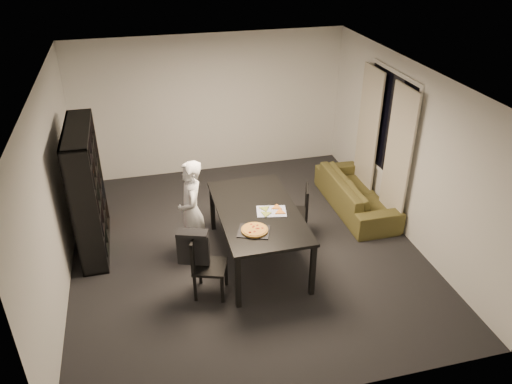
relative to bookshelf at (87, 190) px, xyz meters
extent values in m
cube|color=black|center=(2.16, -0.60, -0.95)|extent=(5.00, 5.50, 0.01)
cube|color=white|center=(2.16, -0.60, 1.65)|extent=(5.00, 5.50, 0.01)
cube|color=silver|center=(2.16, 2.15, 0.35)|extent=(5.00, 0.01, 2.60)
cube|color=silver|center=(2.16, -3.35, 0.35)|extent=(5.00, 0.01, 2.60)
cube|color=silver|center=(-0.34, -0.60, 0.35)|extent=(0.01, 5.50, 2.60)
cube|color=silver|center=(4.66, -0.60, 0.35)|extent=(0.01, 5.50, 2.60)
cube|color=black|center=(4.64, 0.00, 0.55)|extent=(0.02, 1.40, 1.60)
cube|color=white|center=(4.64, 0.00, 0.55)|extent=(0.03, 1.52, 1.72)
cube|color=#BEB7A2|center=(4.56, -0.52, 0.20)|extent=(0.03, 0.70, 2.25)
cube|color=#BEB7A2|center=(4.56, 0.52, 0.20)|extent=(0.03, 0.70, 2.25)
cube|color=black|center=(0.00, 0.00, 0.00)|extent=(0.35, 1.50, 1.90)
cube|color=black|center=(2.27, -0.91, -0.15)|extent=(1.09, 1.96, 0.04)
cube|color=black|center=(1.78, -1.83, -0.56)|extent=(0.07, 0.07, 0.77)
cube|color=black|center=(2.76, -1.83, -0.56)|extent=(0.07, 0.07, 0.77)
cube|color=black|center=(1.78, 0.02, -0.56)|extent=(0.07, 0.07, 0.77)
cube|color=black|center=(2.76, 0.02, -0.56)|extent=(0.07, 0.07, 0.77)
cube|color=black|center=(1.49, -1.48, -0.53)|extent=(0.52, 0.52, 0.04)
cube|color=black|center=(1.32, -1.42, -0.29)|extent=(0.17, 0.40, 0.44)
cube|color=black|center=(1.32, -1.42, -0.09)|extent=(0.16, 0.38, 0.05)
cube|color=black|center=(1.60, -1.71, -0.75)|extent=(0.04, 0.04, 0.40)
cube|color=black|center=(1.72, -1.38, -0.75)|extent=(0.04, 0.04, 0.40)
cube|color=black|center=(1.27, -1.59, -0.75)|extent=(0.04, 0.04, 0.40)
cube|color=black|center=(1.38, -1.26, -0.75)|extent=(0.04, 0.04, 0.40)
cube|color=black|center=(2.95, -0.49, -0.54)|extent=(0.51, 0.51, 0.04)
cube|color=black|center=(3.12, -0.55, -0.30)|extent=(0.16, 0.40, 0.43)
cube|color=black|center=(3.12, -0.55, -0.10)|extent=(0.15, 0.37, 0.05)
cube|color=black|center=(2.84, -0.27, -0.75)|extent=(0.04, 0.04, 0.39)
cube|color=black|center=(2.73, -0.60, -0.75)|extent=(0.04, 0.04, 0.39)
cube|color=black|center=(3.17, -0.38, -0.75)|extent=(0.04, 0.04, 0.39)
cube|color=black|center=(3.06, -0.71, -0.75)|extent=(0.04, 0.04, 0.39)
cube|color=black|center=(1.30, -1.42, -0.27)|extent=(0.41, 0.21, 0.44)
cube|color=black|center=(1.30, -1.42, -0.02)|extent=(0.42, 0.29, 0.05)
imported|color=white|center=(1.39, -0.62, -0.19)|extent=(0.39, 0.57, 1.52)
cube|color=black|center=(2.09, -1.41, -0.13)|extent=(0.49, 0.44, 0.01)
cylinder|color=olive|center=(2.10, -1.41, -0.11)|extent=(0.35, 0.35, 0.02)
cylinder|color=gold|center=(2.10, -1.41, -0.09)|extent=(0.31, 0.31, 0.01)
cube|color=white|center=(2.44, -0.99, -0.13)|extent=(0.45, 0.37, 0.01)
imported|color=#443C1B|center=(4.23, 0.06, -0.66)|extent=(0.76, 1.95, 0.57)
camera|label=1|loc=(0.81, -6.60, 3.45)|focal=35.00mm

